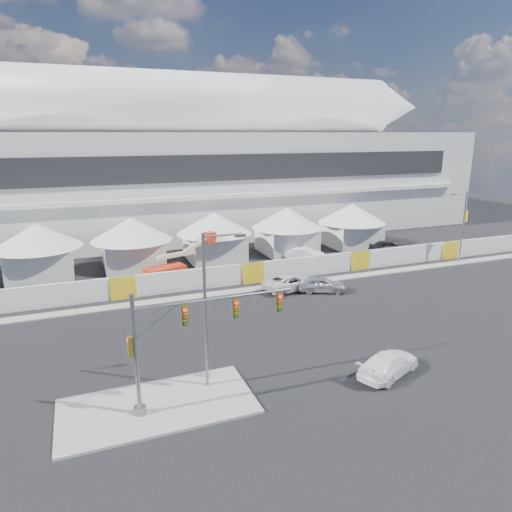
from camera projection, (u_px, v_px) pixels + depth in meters
name	position (u px, v px, depth m)	size (l,w,h in m)	color
ground	(246.00, 361.00, 28.66)	(160.00, 160.00, 0.00)	black
median_island	(158.00, 406.00, 23.83)	(10.00, 5.00, 0.15)	gray
far_curb	(387.00, 272.00, 46.90)	(80.00, 1.20, 0.12)	gray
stadium	(204.00, 165.00, 66.59)	(80.00, 24.80, 21.98)	silver
tent_row	(174.00, 235.00, 49.60)	(53.40, 8.40, 5.40)	silver
hoarding_fence	(253.00, 273.00, 43.54)	(70.00, 0.25, 2.00)	white
scaffold_tower	(431.00, 182.00, 75.61)	(4.40, 4.40, 12.00)	#595B60
sedan_silver	(322.00, 284.00, 41.02)	(4.31, 1.73, 1.47)	silver
pickup_curb	(291.00, 282.00, 41.60)	(5.27, 2.43, 1.47)	silver
pickup_near	(389.00, 364.00, 26.97)	(4.70, 1.91, 1.36)	white
lot_car_a	(305.00, 254.00, 51.48)	(4.33, 1.51, 1.43)	white
lot_car_b	(390.00, 247.00, 54.14)	(4.79, 1.93, 1.63)	black
traffic_mast	(176.00, 342.00, 22.83)	(8.59, 0.62, 6.42)	gray
streetlight_median	(209.00, 301.00, 24.50)	(2.42, 0.24, 8.75)	slate
streetlight_curb	(462.00, 222.00, 48.99)	(2.35, 0.53, 7.94)	slate
boom_lift	(173.00, 267.00, 45.03)	(8.09, 2.85, 3.98)	red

